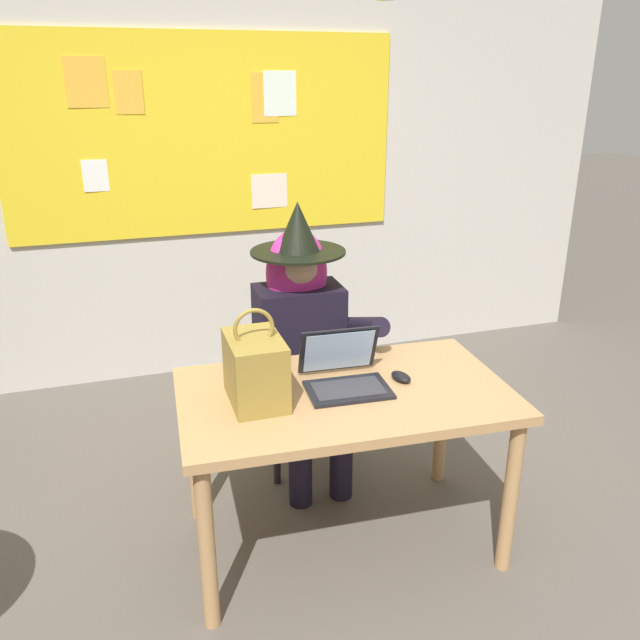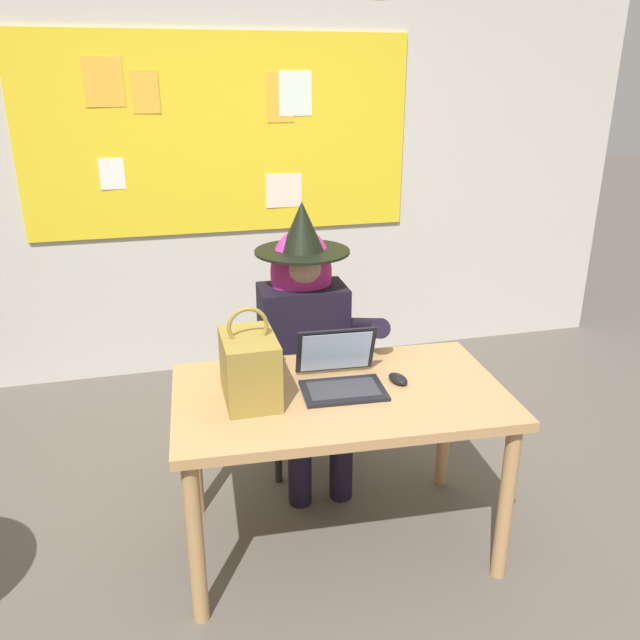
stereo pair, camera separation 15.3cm
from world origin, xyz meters
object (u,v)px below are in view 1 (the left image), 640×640
at_px(chair_at_desk, 297,369).
at_px(desk_main, 344,411).
at_px(computer_mouse, 401,377).
at_px(handbag, 255,369).
at_px(laptop, 344,374).
at_px(person_costumed, 302,327).

bearing_deg(chair_at_desk, desk_main, 0.62).
xyz_separation_m(computer_mouse, handbag, (-0.60, 0.01, 0.12)).
distance_m(desk_main, chair_at_desk, 0.76).
xyz_separation_m(laptop, computer_mouse, (0.24, -0.03, -0.03)).
bearing_deg(computer_mouse, laptop, 158.82).
bearing_deg(chair_at_desk, handbag, -25.24).
xyz_separation_m(chair_at_desk, laptop, (0.00, -0.70, 0.29)).
height_order(desk_main, handbag, handbag).
bearing_deg(handbag, desk_main, -3.65).
bearing_deg(person_costumed, computer_mouse, 22.89).
xyz_separation_m(desk_main, chair_at_desk, (0.01, 0.74, -0.15)).
bearing_deg(laptop, person_costumed, 94.36).
distance_m(person_costumed, handbag, 0.71).
relative_size(desk_main, person_costumed, 0.99).
xyz_separation_m(chair_at_desk, computer_mouse, (0.24, -0.73, 0.26)).
relative_size(computer_mouse, handbag, 0.28).
distance_m(desk_main, laptop, 0.15).
distance_m(chair_at_desk, person_costumed, 0.30).
bearing_deg(computer_mouse, handbag, 165.28).
relative_size(chair_at_desk, computer_mouse, 8.47).
height_order(chair_at_desk, computer_mouse, chair_at_desk).
bearing_deg(desk_main, computer_mouse, 2.51).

